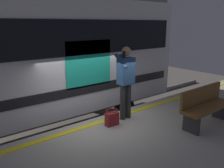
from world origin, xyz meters
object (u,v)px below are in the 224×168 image
(handbag, at_px, (112,118))
(bench, at_px, (206,105))
(train_carriage, at_px, (0,54))
(passenger, at_px, (126,77))

(handbag, bearing_deg, bench, 142.50)
(train_carriage, height_order, passenger, train_carriage)
(passenger, bearing_deg, train_carriage, -50.49)
(train_carriage, bearing_deg, passenger, 129.51)
(train_carriage, bearing_deg, handbag, 120.73)
(train_carriage, distance_m, handbag, 3.47)
(train_carriage, distance_m, bench, 5.39)
(train_carriage, relative_size, handbag, 27.68)
(passenger, distance_m, handbag, 1.05)
(handbag, relative_size, bench, 0.24)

